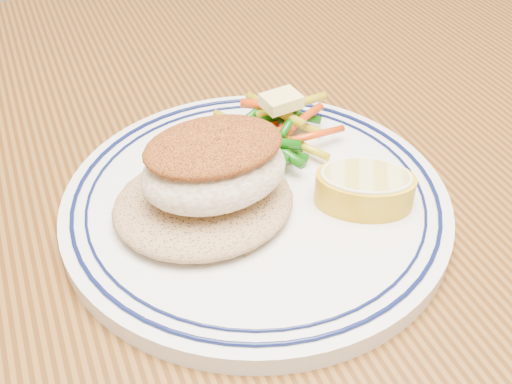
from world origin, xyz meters
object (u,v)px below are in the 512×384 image
object	(u,v)px
vegetable_pile	(270,130)
dining_table	(283,277)
rice_pilaf	(203,200)
plate	(256,203)
fish_fillet	(214,165)
lemon_wedge	(365,188)

from	to	relation	value
vegetable_pile	dining_table	bearing A→B (deg)	-95.94
rice_pilaf	vegetable_pile	size ratio (longest dim) A/B	1.22
dining_table	plate	bearing A→B (deg)	-155.57
fish_fillet	lemon_wedge	distance (m)	0.11
plate	lemon_wedge	size ratio (longest dim) A/B	3.23
lemon_wedge	rice_pilaf	bearing A→B (deg)	162.58
lemon_wedge	vegetable_pile	bearing A→B (deg)	109.51
plate	rice_pilaf	xyz separation A→B (m)	(-0.04, -0.00, 0.02)
rice_pilaf	lemon_wedge	world-z (taller)	lemon_wedge
plate	fish_fillet	bearing A→B (deg)	-169.53
plate	rice_pilaf	distance (m)	0.04
rice_pilaf	plate	bearing A→B (deg)	2.59
plate	dining_table	bearing A→B (deg)	24.43
fish_fillet	lemon_wedge	bearing A→B (deg)	-16.47
dining_table	lemon_wedge	xyz separation A→B (m)	(0.04, -0.05, 0.13)
vegetable_pile	plate	bearing A→B (deg)	-122.25
dining_table	rice_pilaf	size ratio (longest dim) A/B	11.78
vegetable_pile	lemon_wedge	bearing A→B (deg)	-70.49
lemon_wedge	dining_table	bearing A→B (deg)	126.52
fish_fillet	vegetable_pile	world-z (taller)	fish_fillet
plate	vegetable_pile	xyz separation A→B (m)	(0.04, 0.06, 0.02)
rice_pilaf	vegetable_pile	xyz separation A→B (m)	(0.08, 0.06, 0.00)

